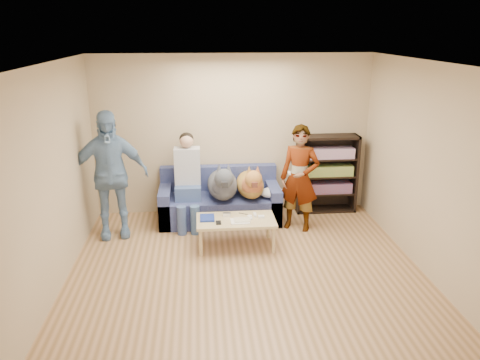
{
  "coord_description": "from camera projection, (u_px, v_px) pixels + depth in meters",
  "views": [
    {
      "loc": [
        -0.56,
        -4.97,
        2.97
      ],
      "look_at": [
        0.0,
        1.2,
        0.95
      ],
      "focal_mm": 35.0,
      "sensor_mm": 36.0,
      "label": 1
    }
  ],
  "objects": [
    {
      "name": "blanket",
      "position": [
        272.0,
        193.0,
        7.36
      ],
      "size": [
        0.41,
        0.35,
        0.14
      ],
      "primitive_type": "ellipsoid",
      "color": "#AFAFB4",
      "rests_on": "sofa"
    },
    {
      "name": "dog_gray",
      "position": [
        223.0,
        184.0,
        7.24
      ],
      "size": [
        0.47,
        1.28,
        0.68
      ],
      "color": "#4A4E54",
      "rests_on": "sofa"
    },
    {
      "name": "wallet",
      "position": [
        218.0,
        223.0,
        6.4
      ],
      "size": [
        0.07,
        0.12,
        0.02
      ],
      "primitive_type": "cube",
      "color": "black",
      "rests_on": "coffee_table"
    },
    {
      "name": "person_standing_left",
      "position": [
        109.0,
        175.0,
        6.75
      ],
      "size": [
        1.17,
        0.64,
        1.89
      ],
      "primitive_type": "imported",
      "rotation": [
        0.0,
        0.0,
        0.16
      ],
      "color": "#7A9EC4",
      "rests_on": "ground"
    },
    {
      "name": "ceiling",
      "position": [
        250.0,
        65.0,
        4.86
      ],
      "size": [
        5.0,
        5.0,
        0.0
      ],
      "primitive_type": "plane",
      "rotation": [
        3.14,
        0.0,
        0.0
      ],
      "color": "white",
      "rests_on": "ground"
    },
    {
      "name": "papers",
      "position": [
        240.0,
        221.0,
        6.45
      ],
      "size": [
        0.26,
        0.2,
        0.02
      ],
      "primitive_type": "cube",
      "color": "white",
      "rests_on": "coffee_table"
    },
    {
      "name": "pen_orange",
      "position": [
        235.0,
        223.0,
        6.39
      ],
      "size": [
        0.13,
        0.06,
        0.01
      ],
      "primitive_type": "cylinder",
      "rotation": [
        0.0,
        1.57,
        0.35
      ],
      "color": "orange",
      "rests_on": "coffee_table"
    },
    {
      "name": "camera_silver",
      "position": [
        227.0,
        214.0,
        6.64
      ],
      "size": [
        0.11,
        0.06,
        0.05
      ],
      "primitive_type": "cube",
      "color": "silver",
      "rests_on": "coffee_table"
    },
    {
      "name": "controller_a",
      "position": [
        255.0,
        215.0,
        6.66
      ],
      "size": [
        0.04,
        0.13,
        0.03
      ],
      "primitive_type": "cube",
      "color": "silver",
      "rests_on": "coffee_table"
    },
    {
      "name": "wall_back",
      "position": [
        233.0,
        135.0,
        7.64
      ],
      "size": [
        4.5,
        0.0,
        4.5
      ],
      "primitive_type": "plane",
      "rotation": [
        1.57,
        0.0,
        0.0
      ],
      "color": "tan",
      "rests_on": "ground"
    },
    {
      "name": "notebook_blue",
      "position": [
        207.0,
        218.0,
        6.55
      ],
      "size": [
        0.2,
        0.26,
        0.03
      ],
      "primitive_type": "cube",
      "color": "navy",
      "rests_on": "coffee_table"
    },
    {
      "name": "pen_black",
      "position": [
        243.0,
        214.0,
        6.72
      ],
      "size": [
        0.13,
        0.08,
        0.01
      ],
      "primitive_type": "cylinder",
      "rotation": [
        0.0,
        1.57,
        -0.52
      ],
      "color": "black",
      "rests_on": "coffee_table"
    },
    {
      "name": "controller_b",
      "position": [
        261.0,
        217.0,
        6.59
      ],
      "size": [
        0.09,
        0.06,
        0.03
      ],
      "primitive_type": "cube",
      "color": "white",
      "rests_on": "coffee_table"
    },
    {
      "name": "bookshelf",
      "position": [
        326.0,
        172.0,
        7.8
      ],
      "size": [
        1.0,
        0.34,
        1.3
      ],
      "color": "black",
      "rests_on": "ground"
    },
    {
      "name": "person_standing_right",
      "position": [
        300.0,
        178.0,
        7.03
      ],
      "size": [
        0.7,
        0.61,
        1.62
      ],
      "primitive_type": "imported",
      "rotation": [
        0.0,
        0.0,
        -0.47
      ],
      "color": "gray",
      "rests_on": "ground"
    },
    {
      "name": "sofa",
      "position": [
        220.0,
        203.0,
        7.55
      ],
      "size": [
        1.9,
        0.85,
        0.82
      ],
      "color": "#515B93",
      "rests_on": "ground"
    },
    {
      "name": "wall_right",
      "position": [
        441.0,
        178.0,
        5.46
      ],
      "size": [
        0.0,
        5.0,
        5.0
      ],
      "primitive_type": "plane",
      "rotation": [
        1.57,
        0.0,
        -1.57
      ],
      "color": "tan",
      "rests_on": "ground"
    },
    {
      "name": "headphone_cup_b",
      "position": [
        250.0,
        216.0,
        6.61
      ],
      "size": [
        0.07,
        0.07,
        0.02
      ],
      "primitive_type": "cylinder",
      "color": "white",
      "rests_on": "coffee_table"
    },
    {
      "name": "wall_front",
      "position": [
        293.0,
        310.0,
        2.9
      ],
      "size": [
        4.5,
        0.0,
        4.5
      ],
      "primitive_type": "plane",
      "rotation": [
        -1.57,
        0.0,
        0.0
      ],
      "color": "tan",
      "rests_on": "ground"
    },
    {
      "name": "ground",
      "position": [
        249.0,
        285.0,
        5.67
      ],
      "size": [
        5.0,
        5.0,
        0.0
      ],
      "primitive_type": "plane",
      "color": "olive",
      "rests_on": "ground"
    },
    {
      "name": "held_controller",
      "position": [
        289.0,
        173.0,
        6.78
      ],
      "size": [
        0.05,
        0.11,
        0.03
      ],
      "primitive_type": "cube",
      "rotation": [
        0.0,
        0.0,
        -0.12
      ],
      "color": "silver",
      "rests_on": "person_standing_right"
    },
    {
      "name": "headphone_cup_a",
      "position": [
        250.0,
        218.0,
        6.54
      ],
      "size": [
        0.07,
        0.07,
        0.02
      ],
      "primitive_type": "cylinder",
      "color": "silver",
      "rests_on": "coffee_table"
    },
    {
      "name": "magazine",
      "position": [
        242.0,
        220.0,
        6.47
      ],
      "size": [
        0.22,
        0.17,
        0.01
      ],
      "primitive_type": "cube",
      "color": "beige",
      "rests_on": "coffee_table"
    },
    {
      "name": "wall_left",
      "position": [
        44.0,
        189.0,
        5.08
      ],
      "size": [
        0.0,
        5.0,
        5.0
      ],
      "primitive_type": "plane",
      "rotation": [
        1.57,
        0.0,
        1.57
      ],
      "color": "tan",
      "rests_on": "ground"
    },
    {
      "name": "coffee_table",
      "position": [
        236.0,
        222.0,
        6.56
      ],
      "size": [
        1.1,
        0.6,
        0.42
      ],
      "color": "#CDB57E",
      "rests_on": "ground"
    },
    {
      "name": "dog_tan",
      "position": [
        251.0,
        184.0,
        7.3
      ],
      "size": [
        0.43,
        1.17,
        0.62
      ],
      "color": "#AC7C34",
      "rests_on": "sofa"
    },
    {
      "name": "person_seated",
      "position": [
        188.0,
        177.0,
        7.23
      ],
      "size": [
        0.4,
        0.73,
        1.47
      ],
      "color": "#425D91",
      "rests_on": "sofa"
    }
  ]
}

